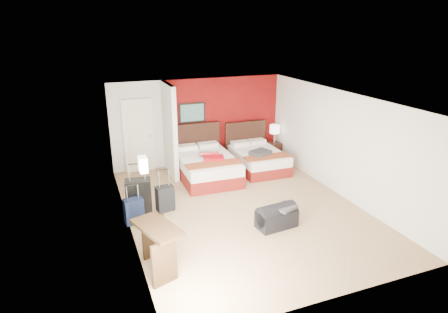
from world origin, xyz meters
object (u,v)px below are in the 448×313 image
bed_right (258,160)px  nightstand (274,151)px  red_suitcase_open (211,156)px  suitcase_black (139,199)px  bed_left (207,168)px  suitcase_navy (134,212)px  duffel_bag (277,218)px  suitcase_charcoal (165,200)px  desk (159,248)px  table_lamp (275,134)px

bed_right → nightstand: size_ratio=3.51×
red_suitcase_open → suitcase_black: 2.56m
bed_left → nightstand: bed_left is taller
suitcase_black → suitcase_navy: 0.39m
red_suitcase_open → nightstand: size_ratio=1.41×
nightstand → duffel_bag: nightstand is taller
suitcase_charcoal → desk: (-0.57, -2.06, 0.13)m
bed_left → red_suitcase_open: size_ratio=2.85×
bed_left → desk: size_ratio=2.06×
bed_right → table_lamp: size_ratio=3.21×
bed_left → table_lamp: table_lamp is taller
suitcase_black → suitcase_charcoal: 0.58m
red_suitcase_open → desk: 4.07m
desk → suitcase_navy: bearing=75.8°
bed_left → suitcase_navy: 2.85m
suitcase_black → suitcase_navy: size_ratio=1.50×
red_suitcase_open → suitcase_navy: 2.90m
suitcase_black → suitcase_charcoal: suitcase_black is taller
bed_right → suitcase_charcoal: bearing=-151.8°
desk → bed_right: bearing=25.8°
table_lamp → duffel_bag: 4.28m
bed_right → suitcase_navy: 4.26m
nightstand → suitcase_charcoal: 4.52m
suitcase_charcoal → duffel_bag: size_ratio=0.69×
table_lamp → suitcase_charcoal: 4.55m
suitcase_charcoal → table_lamp: bearing=19.7°
desk → suitcase_black: bearing=70.4°
red_suitcase_open → duffel_bag: red_suitcase_open is taller
suitcase_navy → suitcase_black: bearing=56.9°
red_suitcase_open → suitcase_black: bearing=-132.2°
suitcase_navy → duffel_bag: suitcase_navy is taller
bed_left → suitcase_black: 2.52m
bed_right → suitcase_navy: size_ratio=3.33×
table_lamp → suitcase_black: size_ratio=0.69×
bed_right → suitcase_black: 3.97m
bed_right → table_lamp: table_lamp is taller
suitcase_charcoal → duffel_bag: 2.48m
red_suitcase_open → duffel_bag: size_ratio=0.88×
bed_right → suitcase_navy: bearing=-152.4°
red_suitcase_open → nightstand: (2.34, 0.88, -0.40)m
bed_left → table_lamp: 2.61m
red_suitcase_open → table_lamp: size_ratio=1.29×
red_suitcase_open → desk: size_ratio=0.72×
bed_right → nightstand: bearing=38.7°
suitcase_charcoal → suitcase_black: bearing=169.4°
nightstand → desk: bearing=-141.1°
table_lamp → suitcase_black: (-4.48, -2.26, -0.38)m
desk → duffel_bag: bearing=-7.0°
bed_left → nightstand: size_ratio=4.02×
suitcase_navy → suitcase_charcoal: bearing=17.6°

